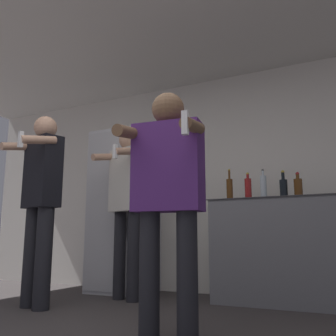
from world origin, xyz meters
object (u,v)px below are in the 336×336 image
(bottle_short_whiskey, at_px, (248,188))
(person_man_side, at_px, (41,197))
(refrigerator, at_px, (124,210))
(person_spectator_back, at_px, (127,196))
(bottle_clear_vodka, at_px, (230,189))
(person_woman_foreground, at_px, (168,188))
(bottle_tall_gin, at_px, (284,188))
(bottle_brown_liquor, at_px, (263,187))
(bottle_amber_bourbon, at_px, (298,187))

(bottle_short_whiskey, bearing_deg, person_man_side, -145.44)
(refrigerator, height_order, bottle_short_whiskey, refrigerator)
(refrigerator, distance_m, person_spectator_back, 0.62)
(bottle_short_whiskey, bearing_deg, person_spectator_back, -160.48)
(bottle_clear_vodka, bearing_deg, person_woman_foreground, -87.95)
(bottle_tall_gin, bearing_deg, person_man_side, -150.33)
(bottle_brown_liquor, distance_m, person_spectator_back, 1.41)
(refrigerator, relative_size, person_woman_foreground, 1.19)
(bottle_clear_vodka, relative_size, person_man_side, 0.19)
(refrigerator, xyz_separation_m, person_spectator_back, (0.35, -0.50, 0.10))
(bottle_brown_liquor, bearing_deg, bottle_tall_gin, 0.00)
(bottle_short_whiskey, xyz_separation_m, person_man_side, (-1.68, -1.16, -0.12))
(bottle_clear_vodka, relative_size, person_spectator_back, 0.19)
(bottle_clear_vodka, height_order, bottle_brown_liquor, bottle_clear_vodka)
(bottle_short_whiskey, distance_m, person_man_side, 2.04)
(refrigerator, relative_size, bottle_amber_bourbon, 7.55)
(refrigerator, distance_m, bottle_tall_gin, 1.90)
(bottle_amber_bourbon, xyz_separation_m, person_woman_foreground, (-0.63, -1.60, -0.17))
(person_spectator_back, bearing_deg, refrigerator, 125.01)
(bottle_tall_gin, bearing_deg, refrigerator, 177.72)
(person_man_side, distance_m, person_spectator_back, 0.89)
(refrigerator, relative_size, bottle_tall_gin, 6.77)
(bottle_clear_vodka, distance_m, person_woman_foreground, 1.61)
(bottle_tall_gin, xyz_separation_m, person_man_side, (-2.03, -1.16, -0.11))
(bottle_clear_vodka, distance_m, bottle_amber_bourbon, 0.68)
(bottle_brown_liquor, distance_m, person_man_side, 2.17)
(bottle_tall_gin, distance_m, bottle_amber_bourbon, 0.14)
(bottle_tall_gin, bearing_deg, bottle_short_whiskey, -180.00)
(bottle_clear_vodka, height_order, bottle_tall_gin, bottle_clear_vodka)
(person_spectator_back, bearing_deg, bottle_brown_liquor, 17.41)
(bottle_short_whiskey, bearing_deg, bottle_brown_liquor, 0.00)
(bottle_brown_liquor, xyz_separation_m, person_spectator_back, (-1.35, -0.42, -0.07))
(bottle_tall_gin, xyz_separation_m, person_spectator_back, (-1.54, -0.42, -0.05))
(person_man_side, bearing_deg, person_woman_foreground, -15.90)
(refrigerator, relative_size, person_man_side, 1.06)
(refrigerator, relative_size, bottle_brown_liquor, 6.16)
(bottle_short_whiskey, distance_m, person_woman_foreground, 1.61)
(bottle_amber_bourbon, relative_size, person_man_side, 0.14)
(bottle_clear_vodka, height_order, person_man_side, person_man_side)
(bottle_short_whiskey, xyz_separation_m, person_spectator_back, (-1.19, -0.42, -0.07))
(person_man_side, bearing_deg, bottle_clear_vodka, 37.93)
(refrigerator, bearing_deg, bottle_brown_liquor, -2.54)
(bottle_short_whiskey, distance_m, bottle_amber_bourbon, 0.49)
(bottle_short_whiskey, relative_size, person_man_side, 0.16)
(bottle_tall_gin, xyz_separation_m, bottle_amber_bourbon, (0.14, 0.00, -0.01))
(refrigerator, distance_m, bottle_short_whiskey, 1.55)
(bottle_tall_gin, distance_m, person_spectator_back, 1.60)
(bottle_tall_gin, height_order, bottle_brown_liquor, bottle_brown_liquor)
(bottle_clear_vodka, distance_m, bottle_brown_liquor, 0.35)
(bottle_amber_bourbon, distance_m, person_man_side, 2.46)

